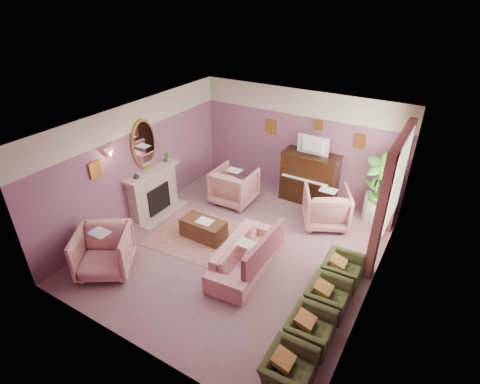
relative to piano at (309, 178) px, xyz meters
The scene contains 48 objects.
floor 2.80m from the piano, 100.57° to the right, with size 5.50×6.00×0.01m, color #866066.
ceiling 3.47m from the piano, 100.57° to the right, with size 5.50×6.00×0.01m, color white.
wall_back 0.96m from the piano, 147.38° to the left, with size 5.50×0.02×2.80m, color #6A476A.
wall_front 5.75m from the piano, 95.03° to the right, with size 5.50×0.02×2.80m, color #6A476A.
wall_left 4.28m from the piano, 140.49° to the right, with size 0.02×6.00×2.80m, color #6A476A.
wall_right 3.58m from the piano, 49.98° to the right, with size 0.02×6.00×2.80m, color #6A476A.
picture_rail_band 1.92m from the piano, 148.20° to the left, with size 5.50×0.01×0.65m, color beige.
stripe_panel 2.66m from the piano, 31.69° to the right, with size 0.01×3.00×2.15m, color #B8BE9F.
fireplace_surround 3.96m from the piano, 141.25° to the right, with size 0.30×1.40×1.10m, color #C0A790.
fireplace_inset 3.89m from the piano, 140.33° to the right, with size 0.18×0.72×0.68m, color black.
fire_ember 3.88m from the piano, 139.95° to the right, with size 0.06×0.54×0.10m, color #F52708.
mantel_shelf 3.97m from the piano, 140.98° to the right, with size 0.40×1.55×0.07m, color #C0A790.
hearth 3.86m from the piano, 139.37° to the right, with size 0.55×1.50×0.02m, color #C0A790.
mirror_frame 4.21m from the piano, 142.22° to the right, with size 0.04×0.72×1.20m, color gold.
mirror_glass 4.19m from the piano, 142.01° to the right, with size 0.01×0.60×1.06m, color white.
sconce_shade 4.90m from the piano, 131.47° to the right, with size 0.20×0.20×0.16m, color #FE7A69.
piano is the anchor object (origin of this frame).
piano_keyshelf 0.36m from the piano, 90.00° to the right, with size 1.30×0.12×0.06m, color black.
piano_keys 0.37m from the piano, 90.00° to the right, with size 1.20×0.08×0.02m, color white.
piano_top 0.66m from the piano, ahead, with size 1.45×0.65×0.04m, color black.
television 0.95m from the piano, 90.00° to the right, with size 0.80×0.12×0.48m, color black.
print_back_left 1.71m from the piano, 167.85° to the left, with size 0.30×0.03×0.38m, color gold.
print_back_right 1.57m from the piano, 14.93° to the left, with size 0.26×0.03×0.34m, color gold.
print_back_mid 1.38m from the piano, 90.00° to the left, with size 0.22×0.03×0.26m, color gold.
print_left_wall 5.15m from the piano, 129.60° to the right, with size 0.03×0.28×0.36m, color gold.
window_blind 2.69m from the piano, 27.19° to the right, with size 0.03×1.40×1.80m, color beige.
curtain_left 3.02m from the piano, 44.04° to the right, with size 0.16×0.34×2.60m, color #8C424C.
curtain_right 2.23m from the piano, ahead, with size 0.16×0.34×2.60m, color #8C424C.
pelmet 3.07m from the piano, 28.06° to the right, with size 0.16×2.20×0.16m, color #8C424C.
mantel_plant 3.67m from the piano, 147.67° to the right, with size 0.16×0.16×0.28m, color #3C842B.
mantel_vase 4.30m from the piano, 135.67° to the right, with size 0.16×0.16×0.16m, color beige.
area_rug 3.09m from the piano, 115.31° to the right, with size 2.50×1.80×0.01m, color #A66E61.
coffee_table 3.12m from the piano, 116.72° to the right, with size 1.00×0.50×0.45m, color #4F321C.
table_paper 3.07m from the piano, 115.89° to the right, with size 0.35×0.28×0.01m, color white.
sofa 3.16m from the piano, 91.05° to the right, with size 0.70×2.09×0.84m, color tan.
sofa_throw 3.17m from the piano, 83.80° to the right, with size 0.11×1.58×0.58m, color #8C424C.
floral_armchair_left 1.94m from the piano, 146.89° to the right, with size 0.99×0.99×1.03m, color tan.
floral_armchair_right 1.14m from the piano, 47.29° to the right, with size 0.99×0.99×1.03m, color tan.
floral_armchair_front 5.24m from the piano, 117.29° to the right, with size 0.99×0.99×1.03m, color tan.
olive_chair_a 5.29m from the piano, 71.04° to the right, with size 0.55×0.78×0.67m, color #404823.
olive_chair_b 4.52m from the piano, 67.66° to the right, with size 0.55×0.78×0.67m, color #404823.
olive_chair_c 3.78m from the piano, 62.91° to the right, with size 0.55×0.78×0.67m, color #404823.
olive_chair_d 3.07m from the piano, 55.89° to the right, with size 0.55×0.78×0.67m, color #404823.
side_table 1.75m from the piano, ahead, with size 0.52×0.52×0.70m, color silver.
side_plant_big 1.74m from the piano, ahead, with size 0.30×0.30×0.34m, color #3C842B.
side_plant_small 1.86m from the piano, ahead, with size 0.16×0.16×0.28m, color #3C842B.
palm_pot 1.79m from the piano, ahead, with size 0.34×0.34×0.34m, color brown.
palm_plant 1.77m from the piano, ahead, with size 0.76×0.76×1.44m, color #3C842B.
Camera 1 is at (3.36, -5.58, 5.08)m, focal length 28.00 mm.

